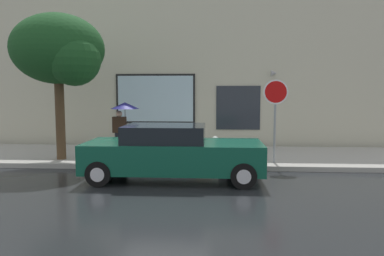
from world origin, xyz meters
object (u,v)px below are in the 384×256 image
Objects in this scene: fire_hydrant at (215,149)px; stop_sign at (275,104)px; parked_car at (172,153)px; street_tree at (61,52)px; pedestrian_with_umbrella at (123,113)px.

stop_sign reaches higher than fire_hydrant.
fire_hydrant is at bearing 57.18° from parked_car.
parked_car is 1.00× the size of street_tree.
pedestrian_with_umbrella is at bearing 29.92° from street_tree.
street_tree is (-3.75, 1.85, 2.89)m from parked_car.
stop_sign reaches higher than parked_car.
parked_car is 1.81× the size of stop_sign.
fire_hydrant is 0.17× the size of street_tree.
fire_hydrant is at bearing -18.18° from pedestrian_with_umbrella.
pedestrian_with_umbrella is (-2.03, 2.84, 0.89)m from parked_car.
stop_sign reaches higher than pedestrian_with_umbrella.
parked_car is 3.60m from pedestrian_with_umbrella.
fire_hydrant is at bearing 177.99° from stop_sign.
street_tree is at bearing 179.29° from fire_hydrant.
pedestrian_with_umbrella is 0.39× the size of street_tree.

